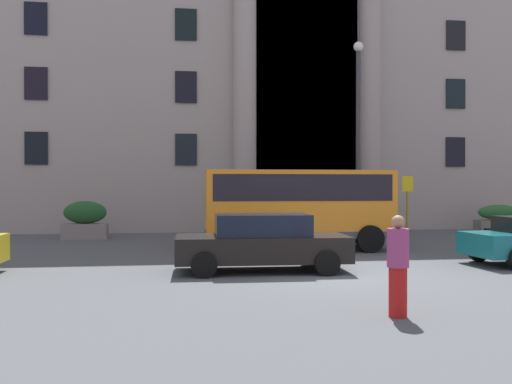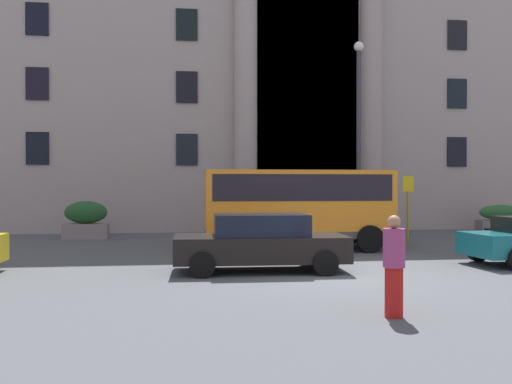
{
  "view_description": "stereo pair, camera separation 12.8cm",
  "coord_description": "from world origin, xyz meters",
  "px_view_note": "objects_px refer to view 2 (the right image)",
  "views": [
    {
      "loc": [
        -3.67,
        -13.06,
        2.17
      ],
      "look_at": [
        -0.92,
        6.71,
        1.97
      ],
      "focal_mm": 38.64,
      "sensor_mm": 36.0,
      "label": 1
    },
    {
      "loc": [
        -3.54,
        -13.08,
        2.17
      ],
      "look_at": [
        -0.92,
        6.71,
        1.97
      ],
      "focal_mm": 38.64,
      "sensor_mm": 36.0,
      "label": 2
    }
  ],
  "objects_px": {
    "hedge_planter_far_west": "(373,218)",
    "parked_sedan_second": "(260,242)",
    "orange_minibus": "(297,202)",
    "hedge_planter_east": "(275,221)",
    "pedestrian_man_crossing": "(394,266)",
    "motorcycle_far_end": "(497,240)",
    "hedge_planter_entrance_left": "(86,221)",
    "bus_stop_sign": "(408,201)",
    "hedge_planter_entrance_right": "(500,219)",
    "lamppost_plaza_centre": "(359,125)"
  },
  "relations": [
    {
      "from": "hedge_planter_entrance_right",
      "to": "hedge_planter_entrance_left",
      "type": "distance_m",
      "value": 18.72
    },
    {
      "from": "motorcycle_far_end",
      "to": "lamppost_plaza_centre",
      "type": "bearing_deg",
      "value": 121.13
    },
    {
      "from": "orange_minibus",
      "to": "hedge_planter_far_west",
      "type": "height_order",
      "value": "orange_minibus"
    },
    {
      "from": "orange_minibus",
      "to": "motorcycle_far_end",
      "type": "relative_size",
      "value": 3.08
    },
    {
      "from": "hedge_planter_entrance_right",
      "to": "hedge_planter_far_west",
      "type": "distance_m",
      "value": 6.43
    },
    {
      "from": "hedge_planter_far_west",
      "to": "parked_sedan_second",
      "type": "relative_size",
      "value": 0.41
    },
    {
      "from": "orange_minibus",
      "to": "motorcycle_far_end",
      "type": "bearing_deg",
      "value": -18.81
    },
    {
      "from": "hedge_planter_entrance_right",
      "to": "hedge_planter_east",
      "type": "distance_m",
      "value": 10.79
    },
    {
      "from": "motorcycle_far_end",
      "to": "lamppost_plaza_centre",
      "type": "height_order",
      "value": "lamppost_plaza_centre"
    },
    {
      "from": "orange_minibus",
      "to": "motorcycle_far_end",
      "type": "height_order",
      "value": "orange_minibus"
    },
    {
      "from": "lamppost_plaza_centre",
      "to": "pedestrian_man_crossing",
      "type": "bearing_deg",
      "value": -105.69
    },
    {
      "from": "hedge_planter_entrance_left",
      "to": "parked_sedan_second",
      "type": "bearing_deg",
      "value": -58.06
    },
    {
      "from": "hedge_planter_entrance_right",
      "to": "lamppost_plaza_centre",
      "type": "bearing_deg",
      "value": -163.65
    },
    {
      "from": "bus_stop_sign",
      "to": "pedestrian_man_crossing",
      "type": "bearing_deg",
      "value": -113.98
    },
    {
      "from": "orange_minibus",
      "to": "hedge_planter_east",
      "type": "distance_m",
      "value": 4.99
    },
    {
      "from": "pedestrian_man_crossing",
      "to": "hedge_planter_entrance_right",
      "type": "bearing_deg",
      "value": -107.59
    },
    {
      "from": "hedge_planter_entrance_left",
      "to": "motorcycle_far_end",
      "type": "relative_size",
      "value": 0.88
    },
    {
      "from": "hedge_planter_far_west",
      "to": "parked_sedan_second",
      "type": "distance_m",
      "value": 11.44
    },
    {
      "from": "parked_sedan_second",
      "to": "lamppost_plaza_centre",
      "type": "relative_size",
      "value": 0.55
    },
    {
      "from": "hedge_planter_east",
      "to": "pedestrian_man_crossing",
      "type": "distance_m",
      "value": 14.78
    },
    {
      "from": "orange_minibus",
      "to": "hedge_planter_east",
      "type": "xyz_separation_m",
      "value": [
        0.06,
        4.9,
        -0.95
      ]
    },
    {
      "from": "bus_stop_sign",
      "to": "hedge_planter_far_west",
      "type": "bearing_deg",
      "value": 97.56
    },
    {
      "from": "pedestrian_man_crossing",
      "to": "lamppost_plaza_centre",
      "type": "distance_m",
      "value": 14.07
    },
    {
      "from": "orange_minibus",
      "to": "motorcycle_far_end",
      "type": "distance_m",
      "value": 6.56
    },
    {
      "from": "motorcycle_far_end",
      "to": "parked_sedan_second",
      "type": "bearing_deg",
      "value": -159.54
    },
    {
      "from": "hedge_planter_entrance_right",
      "to": "parked_sedan_second",
      "type": "height_order",
      "value": "parked_sedan_second"
    },
    {
      "from": "parked_sedan_second",
      "to": "lamppost_plaza_centre",
      "type": "bearing_deg",
      "value": 58.33
    },
    {
      "from": "bus_stop_sign",
      "to": "hedge_planter_east",
      "type": "height_order",
      "value": "bus_stop_sign"
    },
    {
      "from": "hedge_planter_entrance_right",
      "to": "hedge_planter_entrance_left",
      "type": "xyz_separation_m",
      "value": [
        -18.71,
        -0.53,
        0.12
      ]
    },
    {
      "from": "hedge_planter_entrance_left",
      "to": "hedge_planter_entrance_right",
      "type": "bearing_deg",
      "value": 1.64
    },
    {
      "from": "pedestrian_man_crossing",
      "to": "bus_stop_sign",
      "type": "bearing_deg",
      "value": -95.16
    },
    {
      "from": "bus_stop_sign",
      "to": "lamppost_plaza_centre",
      "type": "distance_m",
      "value": 3.68
    },
    {
      "from": "bus_stop_sign",
      "to": "hedge_planter_east",
      "type": "distance_m",
      "value": 5.69
    },
    {
      "from": "hedge_planter_east",
      "to": "hedge_planter_far_west",
      "type": "bearing_deg",
      "value": -0.88
    },
    {
      "from": "hedge_planter_entrance_right",
      "to": "parked_sedan_second",
      "type": "distance_m",
      "value": 16.26
    },
    {
      "from": "motorcycle_far_end",
      "to": "hedge_planter_entrance_left",
      "type": "bearing_deg",
      "value": 156.37
    },
    {
      "from": "orange_minibus",
      "to": "bus_stop_sign",
      "type": "xyz_separation_m",
      "value": [
        4.82,
        1.92,
        -0.03
      ]
    },
    {
      "from": "orange_minibus",
      "to": "hedge_planter_east",
      "type": "height_order",
      "value": "orange_minibus"
    },
    {
      "from": "orange_minibus",
      "to": "bus_stop_sign",
      "type": "bearing_deg",
      "value": 22.74
    },
    {
      "from": "hedge_planter_far_west",
      "to": "pedestrian_man_crossing",
      "type": "height_order",
      "value": "pedestrian_man_crossing"
    },
    {
      "from": "pedestrian_man_crossing",
      "to": "parked_sedan_second",
      "type": "bearing_deg",
      "value": -55.09
    },
    {
      "from": "bus_stop_sign",
      "to": "hedge_planter_entrance_right",
      "type": "bearing_deg",
      "value": 30.0
    },
    {
      "from": "lamppost_plaza_centre",
      "to": "parked_sedan_second",
      "type": "bearing_deg",
      "value": -123.35
    },
    {
      "from": "motorcycle_far_end",
      "to": "hedge_planter_east",
      "type": "bearing_deg",
      "value": 133.51
    },
    {
      "from": "bus_stop_sign",
      "to": "hedge_planter_entrance_left",
      "type": "height_order",
      "value": "bus_stop_sign"
    },
    {
      "from": "hedge_planter_entrance_right",
      "to": "motorcycle_far_end",
      "type": "xyz_separation_m",
      "value": [
        -4.76,
        -7.58,
        -0.17
      ]
    },
    {
      "from": "hedge_planter_far_west",
      "to": "hedge_planter_entrance_right",
      "type": "bearing_deg",
      "value": 5.05
    },
    {
      "from": "hedge_planter_east",
      "to": "lamppost_plaza_centre",
      "type": "height_order",
      "value": "lamppost_plaza_centre"
    },
    {
      "from": "hedge_planter_entrance_left",
      "to": "lamppost_plaza_centre",
      "type": "distance_m",
      "value": 11.9
    },
    {
      "from": "motorcycle_far_end",
      "to": "pedestrian_man_crossing",
      "type": "height_order",
      "value": "pedestrian_man_crossing"
    }
  ]
}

